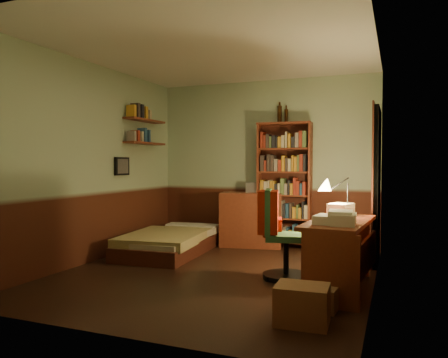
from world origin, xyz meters
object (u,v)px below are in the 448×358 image
at_px(mini_stereo, 256,187).
at_px(cardboard_box_a, 302,305).
at_px(dresser, 251,219).
at_px(desk, 339,255).
at_px(office_chair, 286,234).
at_px(bookshelf, 284,185).
at_px(bed, 170,235).
at_px(cardboard_box_b, 320,299).
at_px(desk_lamp, 348,191).

bearing_deg(mini_stereo, cardboard_box_a, -76.23).
bearing_deg(dresser, cardboard_box_a, -75.37).
bearing_deg(desk, dresser, 134.16).
bearing_deg(office_chair, bookshelf, 91.40).
relative_size(bed, office_chair, 1.77).
distance_m(bookshelf, cardboard_box_b, 3.00).
xyz_separation_m(dresser, office_chair, (0.96, -1.70, 0.08)).
distance_m(mini_stereo, office_chair, 2.09).
bearing_deg(dresser, mini_stereo, 67.36).
xyz_separation_m(mini_stereo, desk, (1.53, -2.02, -0.56)).
distance_m(desk_lamp, cardboard_box_a, 1.96).
height_order(office_chair, cardboard_box_a, office_chair).
height_order(bed, cardboard_box_b, bed).
relative_size(dresser, office_chair, 0.94).
relative_size(desk, desk_lamp, 2.47).
relative_size(bookshelf, desk_lamp, 3.58).
height_order(bed, bookshelf, bookshelf).
bearing_deg(cardboard_box_b, desk, 84.33).
relative_size(desk_lamp, office_chair, 0.53).
distance_m(mini_stereo, desk_lamp, 2.06).
relative_size(mini_stereo, bookshelf, 0.15).
bearing_deg(cardboard_box_b, dresser, 119.65).
bearing_deg(bookshelf, mini_stereo, 171.29).
xyz_separation_m(dresser, desk_lamp, (1.57, -1.23, 0.56)).
bearing_deg(bookshelf, cardboard_box_a, -77.33).
xyz_separation_m(bed, desk, (2.49, -0.98, 0.09)).
height_order(office_chair, cardboard_box_b, office_chair).
relative_size(office_chair, cardboard_box_b, 3.47).
relative_size(bookshelf, cardboard_box_b, 6.62).
bearing_deg(desk, bed, 163.20).
bearing_deg(bed, desk, -25.00).
bearing_deg(cardboard_box_b, cardboard_box_a, -101.81).
height_order(desk, desk_lamp, desk_lamp).
distance_m(bed, cardboard_box_b, 2.96).
height_order(desk, cardboard_box_a, desk).
height_order(dresser, desk, dresser).
height_order(dresser, office_chair, office_chair).
xyz_separation_m(dresser, desk, (1.56, -1.89, -0.07)).
bearing_deg(dresser, bookshelf, -0.69).
distance_m(office_chair, cardboard_box_b, 1.13).
distance_m(desk_lamp, office_chair, 0.90).
height_order(mini_stereo, desk, mini_stereo).
bearing_deg(office_chair, dresser, 106.22).
bearing_deg(mini_stereo, bed, -142.79).
relative_size(dresser, bookshelf, 0.49).
bearing_deg(dresser, cardboard_box_b, -70.82).
relative_size(bed, cardboard_box_a, 4.25).
distance_m(mini_stereo, desk, 2.60).
distance_m(bed, desk_lamp, 2.62).
xyz_separation_m(bookshelf, cardboard_box_a, (0.91, -3.09, -0.80)).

